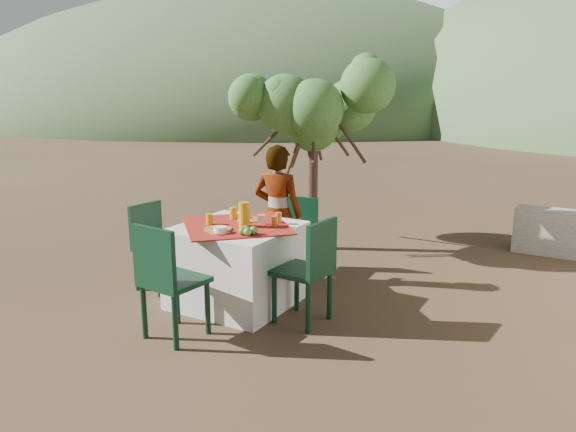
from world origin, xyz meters
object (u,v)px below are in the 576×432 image
object	(u,v)px
shrub_tree	(320,119)
chair_right	(310,267)
person	(278,214)
chair_far	(298,231)
chair_left	(154,242)
juice_pitcher	(244,214)
chair_near	(167,277)
table	(237,264)

from	to	relation	value
shrub_tree	chair_right	bearing A→B (deg)	-65.08
chair_right	person	xyz separation A→B (m)	(-0.81, 0.82, 0.20)
chair_far	shrub_tree	bearing A→B (deg)	99.93
chair_left	shrub_tree	xyz separation A→B (m)	(0.79, 2.12, 1.14)
person	shrub_tree	bearing A→B (deg)	-90.19
chair_right	person	size ratio (longest dim) A/B	0.65
chair_left	person	xyz separation A→B (m)	(0.97, 0.82, 0.24)
chair_right	juice_pitcher	xyz separation A→B (m)	(-0.72, 0.07, 0.36)
person	juice_pitcher	world-z (taller)	person
chair_right	chair_left	bearing A→B (deg)	-84.96
person	shrub_tree	world-z (taller)	shrub_tree
chair_near	chair_left	size ratio (longest dim) A/B	1.11
person	juice_pitcher	bearing A→B (deg)	88.97
table	chair_right	distance (m)	0.84
chair_left	juice_pitcher	xyz separation A→B (m)	(1.06, 0.07, 0.39)
table	person	world-z (taller)	person
chair_far	chair_near	size ratio (longest dim) A/B	0.85
juice_pitcher	table	bearing A→B (deg)	172.22
table	shrub_tree	size ratio (longest dim) A/B	0.63
chair_left	juice_pitcher	size ratio (longest dim) A/B	3.83
juice_pitcher	shrub_tree	bearing A→B (deg)	97.36
chair_far	person	xyz separation A→B (m)	(-0.03, -0.38, 0.27)
chair_left	chair_right	bearing A→B (deg)	-84.36
chair_near	table	bearing A→B (deg)	-85.46
chair_near	person	world-z (taller)	person
chair_near	shrub_tree	bearing A→B (deg)	-81.52
shrub_tree	juice_pitcher	bearing A→B (deg)	-82.64
chair_left	chair_right	xyz separation A→B (m)	(1.78, 0.00, 0.03)
chair_right	chair_near	bearing A→B (deg)	-39.47
table	chair_right	bearing A→B (deg)	-6.11
chair_left	chair_right	world-z (taller)	chair_right
chair_left	person	distance (m)	1.29
chair_right	juice_pitcher	distance (m)	0.81
juice_pitcher	chair_left	bearing A→B (deg)	-175.95
chair_left	juice_pitcher	bearing A→B (deg)	-80.33
chair_near	shrub_tree	size ratio (longest dim) A/B	0.47
chair_left	shrub_tree	distance (m)	2.54
chair_right	shrub_tree	distance (m)	2.59
juice_pitcher	person	bearing A→B (deg)	96.83
person	juice_pitcher	size ratio (longest dim) A/B	6.35
table	chair_far	world-z (taller)	chair_far
table	juice_pitcher	xyz separation A→B (m)	(0.10, -0.01, 0.50)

